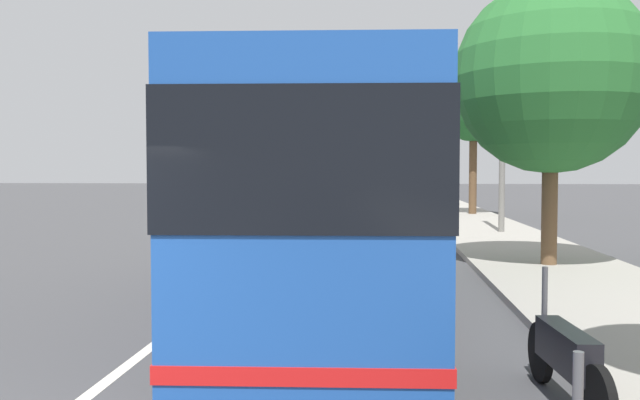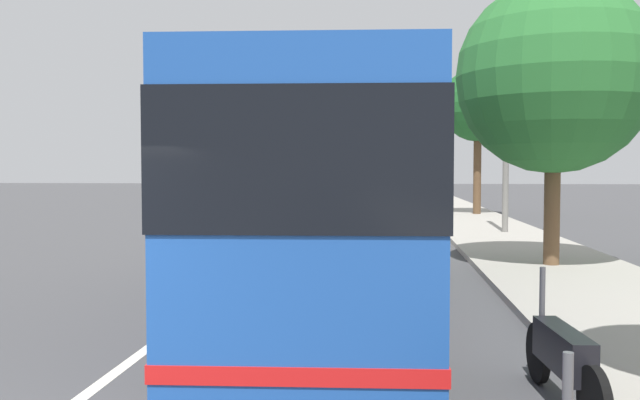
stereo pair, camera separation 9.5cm
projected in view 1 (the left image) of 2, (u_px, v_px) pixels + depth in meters
The scene contains 9 objects.
sidewalk_curb at pixel (575, 280), 13.36m from camera, with size 110.00×3.60×0.14m, color #9E998E.
lane_divider_line at pixel (240, 278), 13.99m from camera, with size 110.00×0.16×0.01m, color silver.
coach_bus at pixel (323, 191), 10.62m from camera, with size 10.76×3.08×3.41m.
motorcycle_angled at pixel (566, 358), 6.36m from camera, with size 2.21×0.33×1.27m.
car_side_street at pixel (299, 194), 45.94m from camera, with size 4.77×2.14×1.43m.
car_behind_bus at pixel (373, 199), 36.73m from camera, with size 4.67×1.99×1.48m.
roadside_tree_mid_block at pixel (552, 77), 14.92m from camera, with size 4.39×4.39×6.61m.
roadside_tree_far_block at pixel (474, 105), 32.48m from camera, with size 3.64×3.64×7.36m.
utility_pole at pixel (503, 113), 22.93m from camera, with size 0.21×0.21×8.59m, color slate.
Camera 1 is at (-3.69, -2.95, 2.29)m, focal length 37.00 mm.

